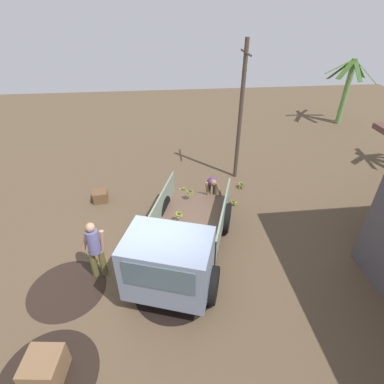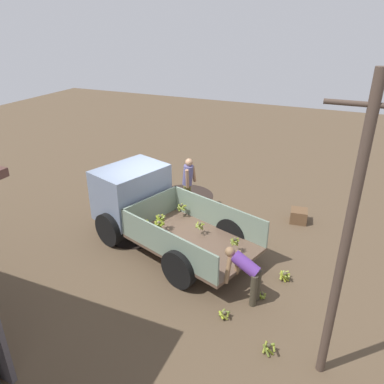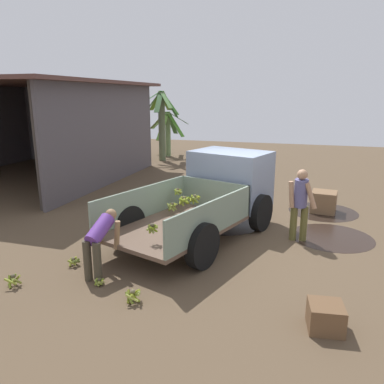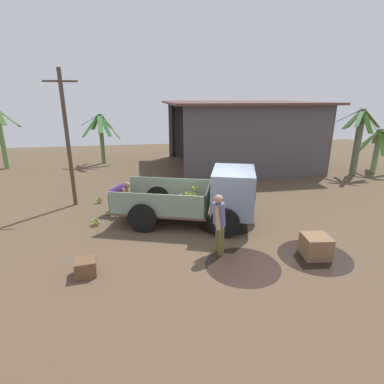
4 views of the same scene
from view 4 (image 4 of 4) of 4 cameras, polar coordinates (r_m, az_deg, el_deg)
The scene contains 19 objects.
ground at distance 9.73m, azimuth 4.00°, elevation -6.99°, with size 36.00×36.00×0.00m, color brown.
mud_patch_0 at distance 8.80m, azimuth 22.27°, elevation -11.25°, with size 1.91×1.91×0.01m, color black.
mud_patch_1 at distance 7.86m, azimuth 9.61°, elevation -13.70°, with size 1.90×1.90×0.01m, color black.
mud_patch_2 at distance 10.17m, azimuth 6.39°, elevation -5.91°, with size 1.95×1.95×0.01m, color black.
cargo_truck at distance 9.81m, azimuth 4.58°, elevation -0.66°, with size 4.85×3.24×1.86m.
warehouse_shed at distance 18.57m, azimuth 10.70°, elevation 13.41°, with size 8.59×7.70×3.76m.
utility_pole at distance 12.06m, azimuth -22.65°, elevation 9.52°, with size 1.18×0.15×5.02m.
banana_palm_0 at distance 19.49m, azimuth -16.87°, elevation 10.24°, with size 2.28×2.40×3.03m.
banana_palm_1 at distance 19.24m, azimuth 31.77°, elevation 6.96°, with size 2.42×2.45×2.40m.
banana_palm_2 at distance 20.44m, azimuth -32.59°, elevation 8.91°, with size 2.36×2.44×3.40m.
banana_palm_3 at distance 18.09m, azimuth 29.05°, elevation 8.60°, with size 2.14×1.94×3.46m.
person_foreground_visitor at distance 7.96m, azimuth 5.17°, elevation -5.60°, with size 0.37×0.65×1.67m.
person_worker_loading at distance 11.03m, azimuth -14.04°, elevation -0.45°, with size 0.82×0.59×1.18m.
banana_bunch_on_ground_0 at distance 11.13m, azimuth -15.68°, elevation -3.92°, with size 0.18×0.18×0.15m.
banana_bunch_on_ground_1 at distance 10.41m, azimuth -17.93°, elevation -5.40°, with size 0.27×0.27×0.23m.
banana_bunch_on_ground_2 at distance 12.48m, azimuth -17.26°, elevation -1.43°, with size 0.25×0.25×0.23m.
banana_bunch_on_ground_3 at distance 11.90m, azimuth -12.64°, elevation -2.12°, with size 0.24×0.25×0.18m.
wooden_crate_0 at distance 7.77m, azimuth -19.60°, elevation -13.32°, with size 0.48×0.48×0.39m, color brown.
wooden_crate_1 at distance 8.67m, azimuth 22.48°, elevation -9.53°, with size 0.67×0.67×0.59m, color brown.
Camera 4 is at (-2.14, -8.57, 4.09)m, focal length 28.00 mm.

